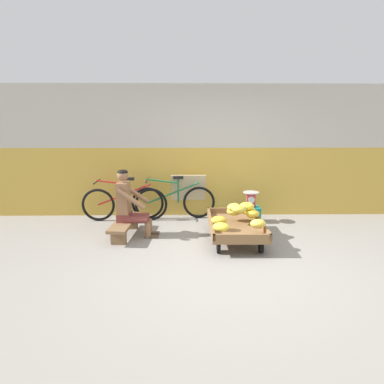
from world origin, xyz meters
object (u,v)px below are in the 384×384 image
object	(u,v)px
sign_board	(188,195)
shopping_bag	(250,223)
low_bench	(125,225)
banana_cart	(235,226)
bicycle_near_left	(124,203)
plastic_crate	(250,214)
weighing_scale	(251,199)
vendor_seated	(129,204)
bicycle_far_left	(173,201)

from	to	relation	value
sign_board	shopping_bag	size ratio (longest dim) A/B	3.62
low_bench	shopping_bag	distance (m)	2.21
banana_cart	low_bench	size ratio (longest dim) A/B	1.29
banana_cart	bicycle_near_left	xyz separation A→B (m)	(-2.00, 1.13, 0.11)
banana_cart	plastic_crate	distance (m)	1.09
plastic_crate	bicycle_near_left	size ratio (longest dim) A/B	0.22
plastic_crate	weighing_scale	world-z (taller)	weighing_scale
bicycle_near_left	sign_board	world-z (taller)	sign_board
shopping_bag	banana_cart	bearing A→B (deg)	-122.84
vendor_seated	shopping_bag	world-z (taller)	vendor_seated
vendor_seated	bicycle_far_left	bearing A→B (deg)	55.98
bicycle_near_left	vendor_seated	bearing A→B (deg)	-74.11
bicycle_far_left	sign_board	xyz separation A→B (m)	(0.31, 0.21, 0.08)
banana_cart	shopping_bag	xyz separation A→B (m)	(0.36, 0.55, -0.12)
banana_cart	bicycle_far_left	size ratio (longest dim) A/B	0.87
sign_board	shopping_bag	distance (m)	1.48
plastic_crate	shopping_bag	distance (m)	0.46
weighing_scale	vendor_seated	bearing A→B (deg)	-160.92
banana_cart	sign_board	distance (m)	1.67
plastic_crate	bicycle_far_left	world-z (taller)	bicycle_far_left
bicycle_far_left	weighing_scale	bearing A→B (deg)	-10.08
shopping_bag	low_bench	bearing A→B (deg)	-172.11
low_bench	sign_board	xyz separation A→B (m)	(1.08, 1.23, 0.23)
banana_cart	sign_board	bearing A→B (deg)	117.11
weighing_scale	sign_board	size ratio (longest dim) A/B	0.35
vendor_seated	sign_board	distance (m)	1.59
bicycle_far_left	shopping_bag	distance (m)	1.60
banana_cart	plastic_crate	world-z (taller)	banana_cart
low_bench	plastic_crate	xyz separation A→B (m)	(2.27, 0.75, -0.05)
low_bench	banana_cart	bearing A→B (deg)	-7.63
banana_cart	shopping_bag	bearing A→B (deg)	57.16
weighing_scale	shopping_bag	world-z (taller)	weighing_scale
bicycle_near_left	shopping_bag	xyz separation A→B (m)	(2.36, -0.58, -0.23)
vendor_seated	weighing_scale	xyz separation A→B (m)	(2.18, 0.76, -0.11)
weighing_scale	bicycle_far_left	size ratio (longest dim) A/B	0.18
vendor_seated	bicycle_far_left	distance (m)	1.25
vendor_seated	shopping_bag	size ratio (longest dim) A/B	4.75
vendor_seated	shopping_bag	xyz separation A→B (m)	(2.10, 0.31, -0.45)
banana_cart	low_bench	bearing A→B (deg)	172.37
plastic_crate	sign_board	size ratio (longest dim) A/B	0.41
weighing_scale	bicycle_near_left	xyz separation A→B (m)	(-2.44, 0.13, -0.10)
weighing_scale	bicycle_far_left	distance (m)	1.52
vendor_seated	bicycle_far_left	size ratio (longest dim) A/B	0.69
weighing_scale	bicycle_near_left	distance (m)	2.44
bicycle_far_left	shopping_bag	size ratio (longest dim) A/B	6.92
bicycle_near_left	sign_board	distance (m)	1.30
vendor_seated	bicycle_far_left	xyz separation A→B (m)	(0.69, 1.02, -0.21)
low_bench	weighing_scale	size ratio (longest dim) A/B	3.74
plastic_crate	bicycle_far_left	bearing A→B (deg)	169.96
weighing_scale	sign_board	world-z (taller)	sign_board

